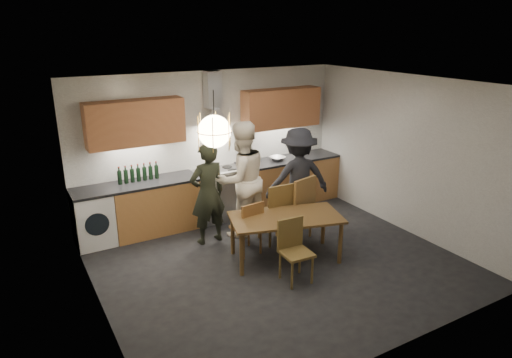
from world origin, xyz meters
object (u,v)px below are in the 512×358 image
wine_bottles (138,173)px  mixing_bowl (277,158)px  person_mid (241,179)px  person_left (208,194)px  chair_front (293,246)px  dining_table (286,221)px  person_right (298,178)px  chair_back_left (249,225)px  stock_pot (299,153)px

wine_bottles → mixing_bowl: bearing=-2.1°
wine_bottles → person_mid: bearing=-32.6°
person_left → wine_bottles: (-0.82, 0.92, 0.22)m
chair_front → wine_bottles: (-1.35, 2.54, 0.55)m
dining_table → mixing_bowl: (1.06, 1.90, 0.33)m
person_left → person_right: size_ratio=0.95×
mixing_bowl → wine_bottles: (-2.63, 0.10, 0.11)m
chair_back_left → person_mid: (0.26, 0.72, 0.46)m
dining_table → person_left: bearing=140.8°
dining_table → stock_pot: stock_pot is taller
person_right → mixing_bowl: bearing=-88.8°
mixing_bowl → wine_bottles: size_ratio=0.43×
chair_front → person_right: size_ratio=0.50×
person_left → wine_bottles: 1.25m
chair_front → wine_bottles: wine_bottles is taller
chair_back_left → chair_front: chair_front is taller
person_left → person_right: person_right is taller
person_mid → stock_pot: size_ratio=10.35×
dining_table → person_mid: 1.16m
person_right → chair_back_left: bearing=36.8°
person_mid → wine_bottles: 1.69m
wine_bottles → dining_table: bearing=-51.9°
person_left → mixing_bowl: (1.81, 0.82, 0.11)m
person_right → wine_bottles: (-2.42, 1.08, 0.18)m
person_mid → stock_pot: person_mid is taller
person_left → dining_table: bearing=120.6°
chair_front → person_mid: (0.07, 1.63, 0.46)m
chair_back_left → mixing_bowl: size_ratio=2.96×
person_right → dining_table: bearing=60.4°
mixing_bowl → person_mid: bearing=-146.2°
stock_pot → wine_bottles: (-3.15, 0.07, 0.08)m
dining_table → person_right: (0.85, 0.92, 0.26)m
chair_back_left → person_mid: bearing=-115.9°
chair_back_left → person_left: bearing=-70.7°
dining_table → person_left: person_left is taller
person_right → wine_bottles: size_ratio=2.54×
person_mid → wine_bottles: person_mid is taller
person_mid → stock_pot: bearing=-159.5°
chair_back_left → mixing_bowl: (1.47, 1.53, 0.44)m
mixing_bowl → stock_pot: stock_pot is taller
person_mid → mixing_bowl: bearing=-151.5°
chair_back_left → mixing_bowl: mixing_bowl is taller
person_left → mixing_bowl: 1.99m
chair_front → stock_pot: stock_pot is taller
dining_table → person_right: person_right is taller
chair_back_left → dining_table: bearing=131.3°
stock_pot → mixing_bowl: bearing=-176.9°
wine_bottles → stock_pot: bearing=-1.2°
chair_front → chair_back_left: bearing=104.3°
wine_bottles → person_left: bearing=-48.2°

